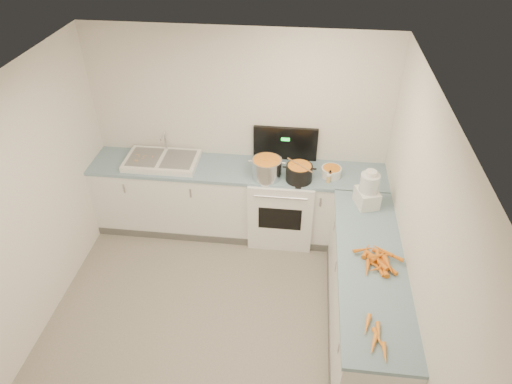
# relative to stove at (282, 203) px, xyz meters

# --- Properties ---
(floor) EXTENTS (3.50, 4.00, 0.00)m
(floor) POSITION_rel_stove_xyz_m (-0.55, -1.69, -0.47)
(floor) COLOR gray
(floor) RESTS_ON ground
(ceiling) EXTENTS (3.50, 4.00, 0.00)m
(ceiling) POSITION_rel_stove_xyz_m (-0.55, -1.69, 2.03)
(ceiling) COLOR silver
(ceiling) RESTS_ON ground
(wall_back) EXTENTS (3.50, 0.00, 2.50)m
(wall_back) POSITION_rel_stove_xyz_m (-0.55, 0.31, 0.78)
(wall_back) COLOR silver
(wall_back) RESTS_ON ground
(wall_left) EXTENTS (0.00, 4.00, 2.50)m
(wall_left) POSITION_rel_stove_xyz_m (-2.30, -1.69, 0.78)
(wall_left) COLOR silver
(wall_left) RESTS_ON ground
(wall_right) EXTENTS (0.00, 4.00, 2.50)m
(wall_right) POSITION_rel_stove_xyz_m (1.20, -1.69, 0.78)
(wall_right) COLOR silver
(wall_right) RESTS_ON ground
(counter_back) EXTENTS (3.50, 0.62, 0.94)m
(counter_back) POSITION_rel_stove_xyz_m (-0.55, 0.01, -0.00)
(counter_back) COLOR white
(counter_back) RESTS_ON ground
(counter_right) EXTENTS (0.62, 2.20, 0.94)m
(counter_right) POSITION_rel_stove_xyz_m (0.90, -1.39, -0.00)
(counter_right) COLOR white
(counter_right) RESTS_ON ground
(stove) EXTENTS (0.76, 0.65, 1.36)m
(stove) POSITION_rel_stove_xyz_m (0.00, 0.00, 0.00)
(stove) COLOR white
(stove) RESTS_ON ground
(sink) EXTENTS (0.86, 0.52, 0.31)m
(sink) POSITION_rel_stove_xyz_m (-1.45, 0.02, 0.50)
(sink) COLOR white
(sink) RESTS_ON counter_back
(steel_pot) EXTENTS (0.39, 0.39, 0.25)m
(steel_pot) POSITION_rel_stove_xyz_m (-0.18, -0.13, 0.57)
(steel_pot) COLOR silver
(steel_pot) RESTS_ON stove
(black_pot) EXTENTS (0.32, 0.32, 0.21)m
(black_pot) POSITION_rel_stove_xyz_m (0.19, -0.15, 0.55)
(black_pot) COLOR black
(black_pot) RESTS_ON stove
(wooden_spoon) EXTENTS (0.29, 0.27, 0.02)m
(wooden_spoon) POSITION_rel_stove_xyz_m (0.19, -0.15, 0.67)
(wooden_spoon) COLOR #AD7A47
(wooden_spoon) RESTS_ON black_pot
(mixing_bowl) EXTENTS (0.29, 0.29, 0.11)m
(mixing_bowl) POSITION_rel_stove_xyz_m (0.55, -0.02, 0.52)
(mixing_bowl) COLOR white
(mixing_bowl) RESTS_ON counter_back
(extract_bottle) EXTENTS (0.04, 0.04, 0.11)m
(extract_bottle) POSITION_rel_stove_xyz_m (0.53, -0.12, 0.52)
(extract_bottle) COLOR #593319
(extract_bottle) RESTS_ON counter_back
(spice_jar) EXTENTS (0.05, 0.05, 0.08)m
(spice_jar) POSITION_rel_stove_xyz_m (0.52, -0.15, 0.51)
(spice_jar) COLOR #E5B266
(spice_jar) RESTS_ON counter_back
(food_processor) EXTENTS (0.27, 0.30, 0.42)m
(food_processor) POSITION_rel_stove_xyz_m (0.91, -0.53, 0.65)
(food_processor) COLOR white
(food_processor) RESTS_ON counter_right
(carrot_pile) EXTENTS (0.45, 0.41, 0.09)m
(carrot_pile) POSITION_rel_stove_xyz_m (0.96, -1.38, 0.50)
(carrot_pile) COLOR orange
(carrot_pile) RESTS_ON counter_right
(peeled_carrots) EXTENTS (0.17, 0.42, 0.04)m
(peeled_carrots) POSITION_rel_stove_xyz_m (0.85, -2.21, 0.49)
(peeled_carrots) COLOR orange
(peeled_carrots) RESTS_ON counter_right
(peelings) EXTENTS (0.22, 0.26, 0.01)m
(peelings) POSITION_rel_stove_xyz_m (-1.68, 0.00, 0.54)
(peelings) COLOR tan
(peelings) RESTS_ON sink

